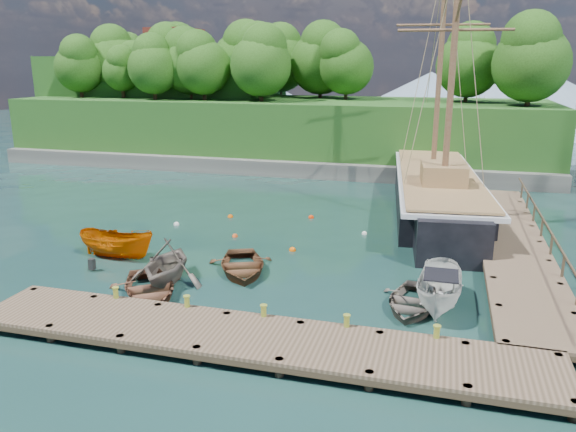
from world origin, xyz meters
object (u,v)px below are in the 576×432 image
Objects in this scene: rowboat_3 at (411,308)px; rowboat_1 at (167,282)px; rowboat_2 at (242,272)px; motorboat_orange at (118,257)px; rowboat_0 at (149,296)px; cabin_boat_white at (439,309)px; schooner at (436,196)px.

rowboat_1 is at bearing -173.03° from rowboat_3.
rowboat_2 is at bearing 172.47° from rowboat_3.
rowboat_2 is 8.05m from rowboat_3.
motorboat_orange is at bearing 177.66° from rowboat_3.
rowboat_0 is 0.95× the size of cabin_boat_white.
rowboat_1 is 1.01× the size of rowboat_3.
rowboat_3 is 1.07m from cabin_boat_white.
schooner reaches higher than rowboat_2.
cabin_boat_white is (11.63, 0.41, 0.00)m from rowboat_1.
cabin_boat_white is at bearing -93.83° from schooner.
cabin_boat_white reaches higher than rowboat_0.
rowboat_1 reaches higher than motorboat_orange.
rowboat_2 is at bearing -127.66° from schooner.
cabin_boat_white is 15.14m from schooner.
rowboat_2 is at bearing 29.08° from rowboat_1.
cabin_boat_white is (11.64, 1.96, 0.00)m from rowboat_0.
cabin_boat_white is at bearing -5.65° from rowboat_1.
rowboat_0 is 5.47m from motorboat_orange.
rowboat_2 is 6.66m from motorboat_orange.
rowboat_3 is (10.60, 1.72, 0.00)m from rowboat_0.
motorboat_orange is (-14.48, 2.14, 0.00)m from rowboat_3.
rowboat_3 is 15.38m from schooner.
rowboat_1 is (0.01, 1.55, 0.00)m from rowboat_0.
cabin_boat_white is at bearing -93.83° from motorboat_orange.
motorboat_orange is at bearing -144.50° from schooner.
cabin_boat_white is (15.52, -1.90, 0.00)m from motorboat_orange.
rowboat_1 is 0.87× the size of cabin_boat_white.
rowboat_0 is at bearing -128.94° from schooner.
rowboat_3 is 0.14× the size of schooner.
rowboat_3 is 14.64m from motorboat_orange.
rowboat_0 is 4.55m from rowboat_2.
rowboat_1 reaches higher than rowboat_3.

